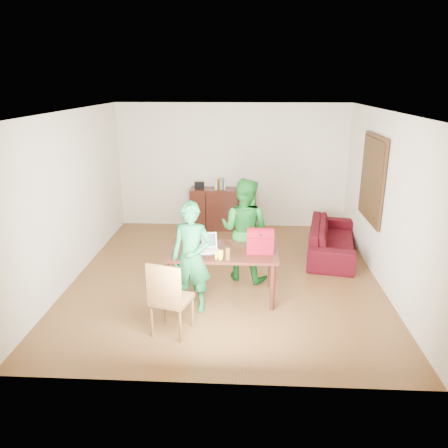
# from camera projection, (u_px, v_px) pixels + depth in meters

# --- Properties ---
(room) EXTENTS (5.20, 5.70, 2.90)m
(room) POSITION_uv_depth(u_px,v_px,m) (227.00, 199.00, 7.08)
(room) COLOR #4B2C12
(room) RESTS_ON ground
(table) EXTENTS (1.61, 0.92, 0.75)m
(table) POSITION_uv_depth(u_px,v_px,m) (223.00, 256.00, 6.48)
(table) COLOR black
(table) RESTS_ON ground
(chair) EXTENTS (0.57, 0.56, 1.02)m
(chair) POSITION_uv_depth(u_px,v_px,m) (172.00, 312.00, 5.62)
(chair) COLOR brown
(chair) RESTS_ON ground
(person_near) EXTENTS (0.63, 0.47, 1.59)m
(person_near) POSITION_uv_depth(u_px,v_px,m) (192.00, 257.00, 6.08)
(person_near) COLOR #15622D
(person_near) RESTS_ON ground
(person_far) EXTENTS (1.00, 0.90, 1.69)m
(person_far) POSITION_uv_depth(u_px,v_px,m) (244.00, 230.00, 7.05)
(person_far) COLOR #145C1A
(person_far) RESTS_ON ground
(laptop) EXTENTS (0.37, 0.30, 0.23)m
(laptop) POSITION_uv_depth(u_px,v_px,m) (207.00, 249.00, 6.39)
(laptop) COLOR white
(laptop) RESTS_ON table
(bananas) EXTENTS (0.17, 0.12, 0.06)m
(bananas) POSITION_uv_depth(u_px,v_px,m) (219.00, 258.00, 6.09)
(bananas) COLOR gold
(bananas) RESTS_ON table
(bottle) EXTENTS (0.07, 0.07, 0.20)m
(bottle) POSITION_uv_depth(u_px,v_px,m) (228.00, 253.00, 6.09)
(bottle) COLOR #583A14
(bottle) RESTS_ON table
(red_bag) EXTENTS (0.39, 0.23, 0.29)m
(red_bag) POSITION_uv_depth(u_px,v_px,m) (260.00, 243.00, 6.34)
(red_bag) COLOR maroon
(red_bag) RESTS_ON table
(sofa) EXTENTS (1.18, 2.18, 0.60)m
(sofa) POSITION_uv_depth(u_px,v_px,m) (332.00, 239.00, 8.21)
(sofa) COLOR #370707
(sofa) RESTS_ON ground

